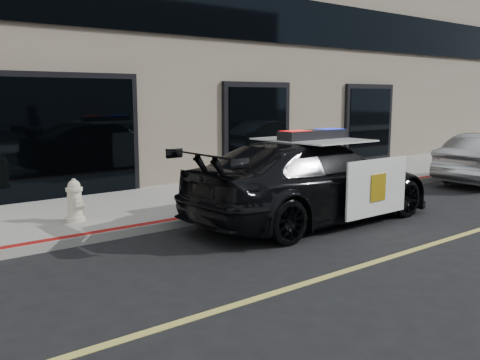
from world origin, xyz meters
TOP-DOWN VIEW (x-y plane):
  - ground at (0.00, 0.00)m, footprint 120.00×120.00m
  - sidewalk_n at (0.00, 5.25)m, footprint 60.00×3.50m
  - police_car at (1.97, 2.36)m, footprint 2.42×5.33m
  - fire_hydrant at (-1.80, 4.57)m, footprint 0.35×0.48m

SIDE VIEW (x-z plane):
  - ground at x=0.00m, z-range 0.00..0.00m
  - sidewalk_n at x=0.00m, z-range 0.00..0.15m
  - fire_hydrant at x=-1.80m, z-range 0.13..0.89m
  - police_car at x=1.97m, z-range -0.09..1.66m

